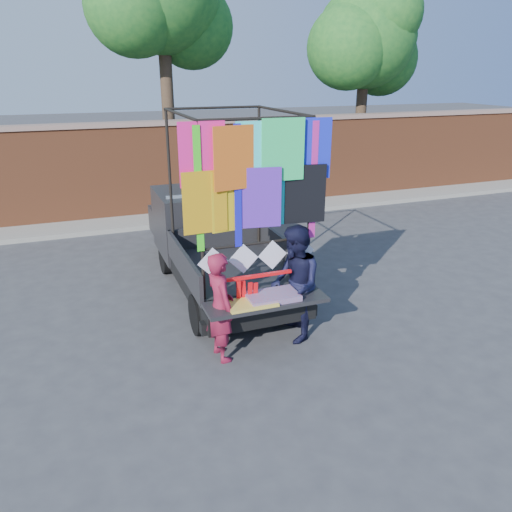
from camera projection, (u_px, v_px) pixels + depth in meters
name	position (u px, v px, depth m)	size (l,w,h in m)	color
ground	(217.00, 329.00, 7.99)	(90.00, 90.00, 0.00)	#38383A
brick_wall	(144.00, 170.00, 13.67)	(30.00, 0.45, 2.61)	brown
curb	(151.00, 221.00, 13.50)	(30.00, 1.20, 0.12)	gray
tree_right	(368.00, 41.00, 15.91)	(4.20, 3.30, 6.62)	#38281C
pickup_truck	(211.00, 238.00, 9.66)	(2.10, 5.28, 3.32)	black
woman	(220.00, 307.00, 6.95)	(0.58, 0.38, 1.60)	maroon
man	(295.00, 284.00, 7.44)	(0.87, 0.68, 1.79)	black
streamer_bundle	(252.00, 290.00, 7.11)	(1.00, 0.06, 0.68)	red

